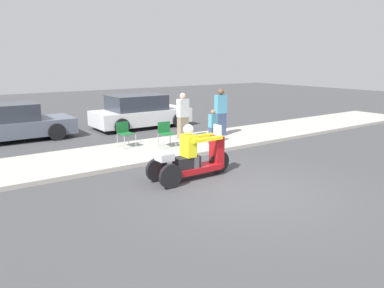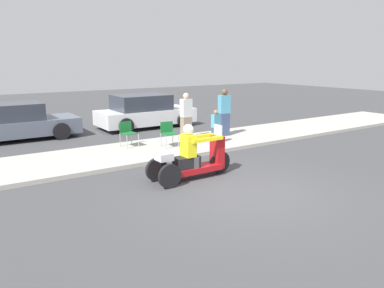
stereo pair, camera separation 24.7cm
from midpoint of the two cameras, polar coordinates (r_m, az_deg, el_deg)
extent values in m
plane|color=#424244|center=(8.73, 7.66, -7.15)|extent=(60.00, 60.00, 0.00)
cube|color=#B2ADA3|center=(12.33, -6.97, -0.93)|extent=(28.00, 2.80, 0.12)
cylinder|color=black|center=(9.98, 3.50, -2.75)|extent=(0.59, 0.10, 0.59)
cylinder|color=black|center=(8.78, -4.09, -4.94)|extent=(0.59, 0.10, 0.59)
cylinder|color=black|center=(9.30, -6.12, -3.95)|extent=(0.59, 0.10, 0.59)
cube|color=#AD1419|center=(9.48, -0.75, -3.93)|extent=(1.61, 0.44, 0.15)
cube|color=black|center=(9.33, -1.57, -2.80)|extent=(0.64, 0.35, 0.29)
cube|color=#AD1419|center=(9.84, 3.06, -1.20)|extent=(0.24, 0.35, 0.85)
cube|color=silver|center=(9.73, 3.20, 2.11)|extent=(0.03, 0.32, 0.30)
cube|color=silver|center=(8.94, -5.01, -1.97)|extent=(0.36, 0.35, 0.18)
cube|color=yellow|center=(9.26, -1.32, -0.24)|extent=(0.26, 0.38, 0.55)
sphere|color=white|center=(9.17, -1.34, 2.23)|extent=(0.26, 0.26, 0.26)
cube|color=#515156|center=(9.33, -0.24, -2.79)|extent=(0.14, 0.14, 0.29)
cube|color=#515156|center=(9.53, -1.06, -2.47)|extent=(0.14, 0.14, 0.29)
cube|color=yellow|center=(9.32, 1.67, 0.72)|extent=(0.91, 0.09, 0.09)
cube|color=yellow|center=(9.64, 0.24, 1.12)|extent=(0.91, 0.09, 0.09)
cube|color=gray|center=(13.62, -1.91, 2.47)|extent=(0.37, 0.25, 0.81)
cube|color=silver|center=(13.51, -1.93, 5.51)|extent=(0.41, 0.26, 0.64)
sphere|color=beige|center=(13.46, -1.95, 7.33)|extent=(0.22, 0.22, 0.22)
cube|color=#38476B|center=(12.90, 2.61, 1.32)|extent=(0.26, 0.19, 0.57)
cube|color=#4C99B7|center=(12.80, 2.64, 3.55)|extent=(0.29, 0.19, 0.45)
sphere|color=#9E704C|center=(12.76, 2.65, 4.89)|extent=(0.15, 0.15, 0.15)
cube|color=#38476B|center=(14.28, 3.84, 3.02)|extent=(0.40, 0.29, 0.86)
cube|color=#4C99B7|center=(14.17, 3.89, 6.09)|extent=(0.45, 0.29, 0.68)
sphere|color=brown|center=(14.13, 3.91, 7.93)|extent=(0.23, 0.23, 0.23)
cylinder|color=#A5A8AD|center=(12.29, -10.82, 0.23)|extent=(0.02, 0.02, 0.44)
cylinder|color=#A5A8AD|center=(12.51, -9.11, 0.52)|extent=(0.02, 0.02, 0.44)
cylinder|color=#A5A8AD|center=(12.66, -11.86, 0.55)|extent=(0.02, 0.02, 0.44)
cylinder|color=#A5A8AD|center=(12.88, -10.18, 0.83)|extent=(0.02, 0.02, 0.44)
cube|color=#19662D|center=(12.54, -10.53, 1.56)|extent=(0.49, 0.49, 0.02)
cube|color=#19662D|center=(12.69, -11.09, 2.50)|extent=(0.44, 0.08, 0.38)
cylinder|color=#A5A8AD|center=(12.10, -4.90, 0.22)|extent=(0.02, 0.02, 0.44)
cylinder|color=#A5A8AD|center=(12.29, -3.03, 0.44)|extent=(0.02, 0.02, 0.44)
cylinder|color=#A5A8AD|center=(12.50, -5.74, 0.60)|extent=(0.02, 0.02, 0.44)
cylinder|color=#A5A8AD|center=(12.67, -3.91, 0.81)|extent=(0.02, 0.02, 0.44)
cube|color=#19662D|center=(12.34, -4.41, 1.56)|extent=(0.48, 0.48, 0.02)
cube|color=#19662D|center=(12.51, -4.85, 2.54)|extent=(0.44, 0.07, 0.38)
cube|color=silver|center=(16.83, -8.15, 4.18)|extent=(4.24, 1.86, 0.62)
cube|color=#2D333D|center=(16.65, -8.87, 6.29)|extent=(2.33, 1.67, 0.65)
cylinder|color=black|center=(16.73, -2.47, 3.67)|extent=(0.64, 0.22, 0.64)
cylinder|color=black|center=(18.31, -5.62, 4.40)|extent=(0.64, 0.22, 0.64)
cylinder|color=black|center=(15.44, -11.11, 2.68)|extent=(0.64, 0.22, 0.64)
cylinder|color=black|center=(17.14, -13.67, 3.53)|extent=(0.64, 0.22, 0.64)
cube|color=slate|center=(15.44, -26.75, 2.10)|extent=(4.70, 1.78, 0.58)
cylinder|color=black|center=(14.90, -20.37, 1.75)|extent=(0.64, 0.22, 0.64)
cylinder|color=black|center=(16.61, -21.99, 2.68)|extent=(0.64, 0.22, 0.64)
camera|label=1|loc=(0.12, -90.76, -0.17)|focal=35.00mm
camera|label=2|loc=(0.12, 89.24, 0.17)|focal=35.00mm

